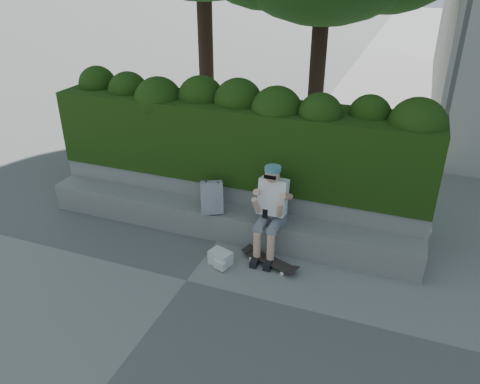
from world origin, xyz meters
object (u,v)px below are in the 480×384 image
at_px(person, 271,207).
at_px(backpack_plaid, 212,197).
at_px(skateboard, 270,261).
at_px(backpack_ground, 220,258).

distance_m(person, backpack_plaid, 0.97).
distance_m(skateboard, backpack_ground, 0.70).
height_order(person, backpack_ground, person).
height_order(backpack_plaid, backpack_ground, backpack_plaid).
height_order(skateboard, backpack_ground, backpack_ground).
relative_size(person, backpack_ground, 4.51).
relative_size(backpack_plaid, backpack_ground, 1.59).
xyz_separation_m(person, backpack_plaid, (-0.96, 0.08, -0.06)).
bearing_deg(backpack_plaid, skateboard, -48.12).
height_order(person, skateboard, person).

